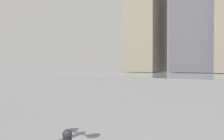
{
  "coord_description": "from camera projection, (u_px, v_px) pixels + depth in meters",
  "views": [
    {
      "loc": [
        -0.0,
        1.22,
        1.53
      ],
      "look_at": [
        7.05,
        -8.49,
        1.38
      ],
      "focal_mm": 32.46,
      "sensor_mm": 36.0,
      "label": 1
    }
  ],
  "objects": [
    {
      "name": "building_annex",
      "position": [
        196.0,
        14.0,
        64.51
      ],
      "size": [
        14.29,
        10.95,
        39.46
      ],
      "color": "#5B5660",
      "rests_on": "ground"
    },
    {
      "name": "building_highrise",
      "position": [
        145.0,
        33.0,
        73.62
      ],
      "size": [
        11.6,
        12.96,
        29.98
      ],
      "color": "gray",
      "rests_on": "ground"
    }
  ]
}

